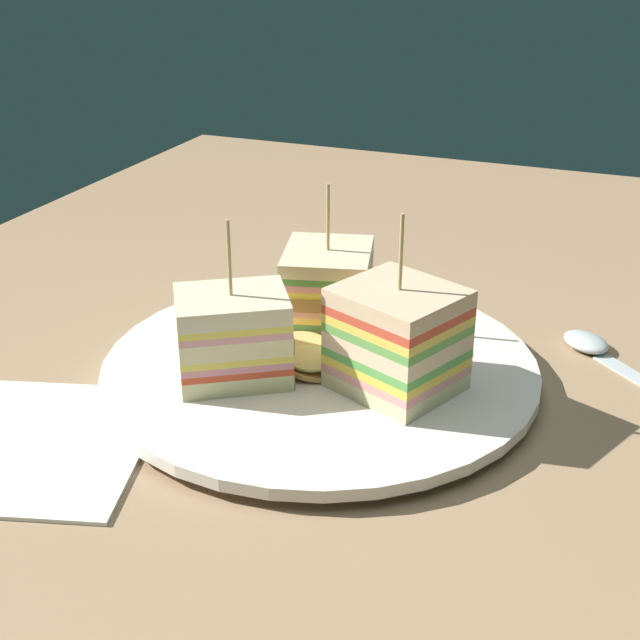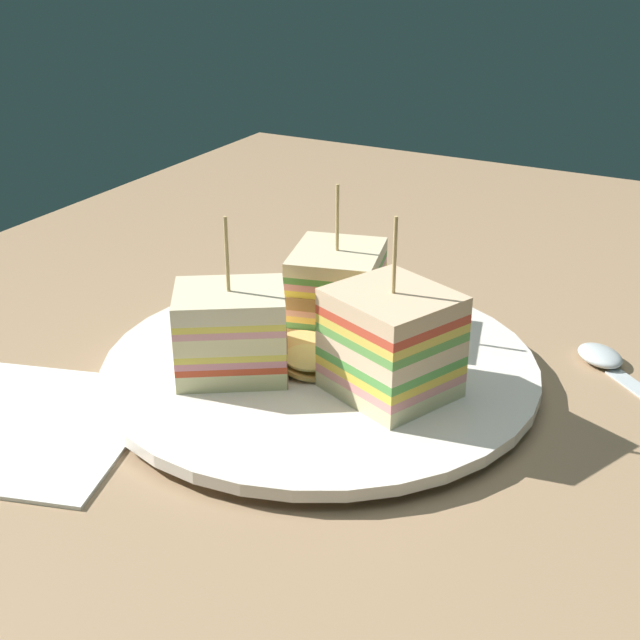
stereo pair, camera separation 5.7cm
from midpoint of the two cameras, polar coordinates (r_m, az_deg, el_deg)
ground_plane at (r=59.23cm, az=2.75°, el=-4.72°), size 118.92×83.18×1.80cm
plate at (r=58.37cm, az=2.79°, el=-3.23°), size 28.82×28.82×1.41cm
sandwich_wedge_0 at (r=62.12cm, az=3.70°, el=2.03°), size 8.24×7.57×10.40cm
sandwich_wedge_1 at (r=55.48cm, az=-2.89°, el=-0.88°), size 8.25×8.73×10.55cm
sandwich_wedge_2 at (r=53.50cm, az=7.67°, el=-1.57°), size 8.49×8.84×11.37cm
chip_pile at (r=57.10cm, az=2.06°, el=-2.50°), size 6.13×5.73×1.56cm
spoon at (r=63.26cm, az=21.42°, el=-3.19°), size 12.11×13.20×1.00cm
napkin at (r=55.31cm, az=-15.44°, el=-6.67°), size 16.97×16.35×0.50cm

